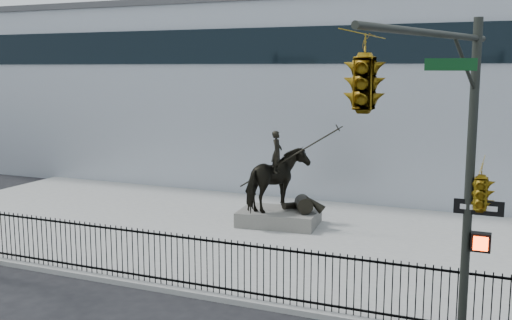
% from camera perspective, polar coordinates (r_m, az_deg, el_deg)
% --- Properties ---
extents(ground, '(120.00, 120.00, 0.00)m').
position_cam_1_polar(ground, '(15.65, -8.58, -14.03)').
color(ground, black).
rests_on(ground, ground).
extents(plaza, '(30.00, 12.00, 0.15)m').
position_cam_1_polar(plaza, '(21.54, 1.29, -7.28)').
color(plaza, gray).
rests_on(plaza, ground).
extents(building, '(44.00, 14.00, 9.00)m').
position_cam_1_polar(building, '(33.16, 9.74, 6.02)').
color(building, '#AFB7BF').
rests_on(building, ground).
extents(picket_fence, '(22.10, 0.10, 1.50)m').
position_cam_1_polar(picket_fence, '(16.34, -6.33, -9.60)').
color(picket_fence, black).
rests_on(picket_fence, plaza).
extents(statue_plinth, '(3.11, 2.30, 0.55)m').
position_cam_1_polar(statue_plinth, '(22.79, 2.19, -5.48)').
color(statue_plinth, '#595751').
rests_on(statue_plinth, plaza).
extents(equestrian_statue, '(3.73, 2.50, 3.17)m').
position_cam_1_polar(equestrian_statue, '(22.46, 2.35, -1.97)').
color(equestrian_statue, black).
rests_on(equestrian_statue, statue_plinth).
extents(traffic_signal_right, '(2.17, 6.86, 7.00)m').
position_cam_1_polar(traffic_signal_right, '(10.36, 16.25, 1.82)').
color(traffic_signal_right, '#262924').
rests_on(traffic_signal_right, ground).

